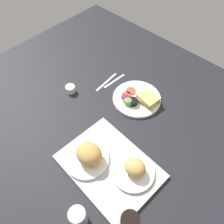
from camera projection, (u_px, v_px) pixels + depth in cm
name	position (u px, v px, depth cm)	size (l,w,h in cm)	color
ground_plane	(118.00, 117.00, 126.05)	(190.00, 150.00, 3.00)	black
serving_tray	(109.00, 166.00, 105.92)	(45.00, 33.00, 1.60)	#B2B2AD
bread_plate_near	(134.00, 169.00, 101.19)	(19.65, 19.65, 8.20)	white
bread_plate_far	(88.00, 155.00, 104.06)	(21.12, 21.12, 10.04)	white
plate_with_salad	(138.00, 99.00, 129.70)	(27.77, 27.77, 5.40)	white
drinking_glass	(78.00, 218.00, 87.63)	(6.67, 6.67, 12.09)	silver
espresso_cup	(70.00, 89.00, 134.05)	(5.60, 5.60, 4.00)	silver
fork	(114.00, 81.00, 140.54)	(17.00, 1.40, 0.50)	#B7B7BC
knife	(106.00, 82.00, 140.04)	(19.00, 1.40, 0.50)	#B7B7BC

